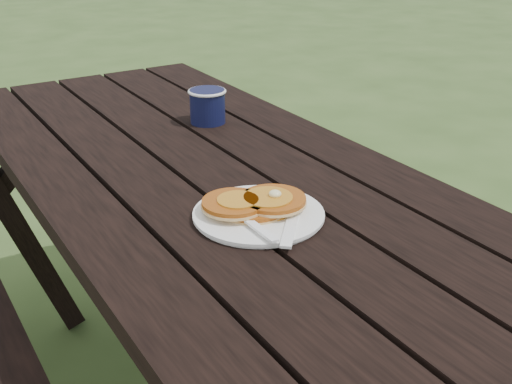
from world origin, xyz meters
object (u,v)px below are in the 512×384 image
coffee_cup (207,104)px  pancake_stack (255,203)px  plate (259,215)px  picnic_table (213,310)px

coffee_cup → pancake_stack: bearing=-108.9°
plate → pancake_stack: pancake_stack is taller
plate → coffee_cup: 0.57m
picnic_table → coffee_cup: 0.53m
plate → pancake_stack: size_ratio=1.25×
picnic_table → plate: (-0.04, -0.27, 0.39)m
pancake_stack → coffee_cup: bearing=71.1°
picnic_table → plate: size_ratio=7.60×
picnic_table → pancake_stack: size_ratio=9.49×
coffee_cup → plate: bearing=-108.4°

